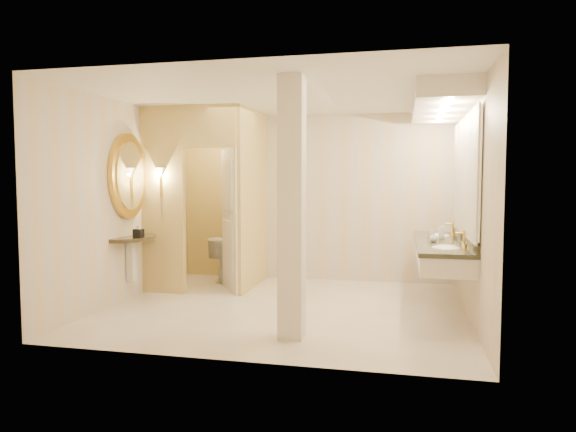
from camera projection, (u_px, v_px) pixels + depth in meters
name	position (u px, v px, depth m)	size (l,w,h in m)	color
floor	(285.00, 308.00, 6.61)	(4.50, 4.50, 0.00)	white
ceiling	(285.00, 96.00, 6.42)	(4.50, 4.50, 0.00)	silver
wall_back	(312.00, 198.00, 8.46)	(4.50, 0.02, 2.70)	beige
wall_front	(235.00, 213.00, 4.57)	(4.50, 0.02, 2.70)	beige
wall_left	(125.00, 202.00, 7.00)	(0.02, 4.00, 2.70)	beige
wall_right	(471.00, 205.00, 6.02)	(0.02, 4.00, 2.70)	beige
toilet_closet	(226.00, 197.00, 7.70)	(1.50, 1.55, 2.70)	#F4E27F
wall_sconce	(160.00, 174.00, 7.32)	(0.14, 0.14, 0.42)	gold
vanity	(445.00, 181.00, 6.45)	(0.75, 2.63, 2.09)	silver
console_shelf	(128.00, 203.00, 7.03)	(0.89, 0.89, 1.90)	black
pillar	(292.00, 209.00, 5.26)	(0.25, 0.25, 2.70)	silver
tissue_box	(138.00, 233.00, 6.88)	(0.11, 0.11, 0.11)	black
toilet	(232.00, 259.00, 8.36)	(0.41, 0.71, 0.73)	white
soap_bottle_a	(430.00, 232.00, 6.92)	(0.07, 0.07, 0.15)	beige
soap_bottle_b	(434.00, 237.00, 6.36)	(0.10, 0.10, 0.13)	silver
soap_bottle_c	(441.00, 231.00, 6.69)	(0.08, 0.09, 0.22)	#C6B28C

